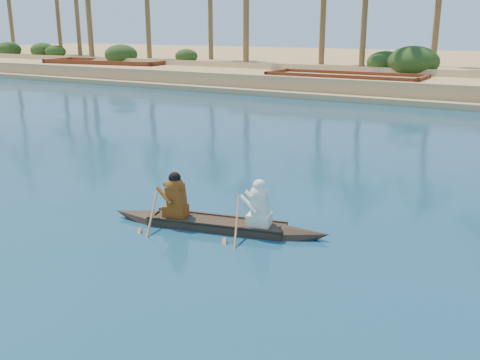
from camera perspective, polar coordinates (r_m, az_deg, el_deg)
The scene contains 6 objects.
ground at distance 18.12m, azimuth -23.65°, elevation 0.23°, with size 160.00×160.00×0.00m, color navy.
sandy_embankment at distance 58.88m, azimuth 16.66°, elevation 11.45°, with size 150.00×51.00×1.50m.
shrub_cluster at distance 44.11m, azimuth 11.65°, elevation 11.36°, with size 100.00×6.00×2.40m, color #1D3E16, non-canonical shape.
canoe at distance 12.38m, azimuth -2.53°, elevation -3.95°, with size 5.30×1.86×1.45m.
barge_left at distance 51.85m, azimuth -13.91°, elevation 11.29°, with size 12.17×5.50×1.96m.
barge_mid at distance 37.90m, azimuth 11.08°, elevation 9.80°, with size 10.65×3.56×1.78m.
Camera 1 is at (14.38, -10.07, 4.49)m, focal length 40.00 mm.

